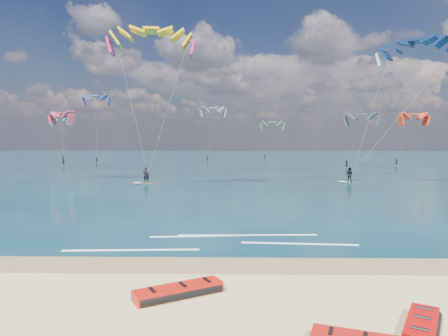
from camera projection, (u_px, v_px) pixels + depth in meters
The scene contains 9 objects.
ground at pixel (221, 180), 53.46m from camera, with size 320.00×320.00×0.00m, color tan.
wet_sand_strip at pixel (197, 264), 16.55m from camera, with size 320.00×2.40×0.01m, color brown.
sea at pixel (227, 159), 117.30m from camera, with size 320.00×200.00×0.04m, color #08272F.
packed_kite_left at pixel (179, 296), 13.19m from camera, with size 3.18×1.12×0.41m, color red, non-canonical shape.
packed_kite_right at pixel (422, 331), 10.73m from camera, with size 2.43×1.08×0.39m, color #B90907, non-canonical shape.
kitesurfer_main at pixel (149, 97), 45.18m from camera, with size 10.01×6.28×18.95m.
kitesurfer_far at pixel (383, 108), 45.92m from camera, with size 12.01×9.79×17.52m.
shoreline_foam at pixel (221, 241), 20.34m from camera, with size 14.12×3.65×0.01m.
distant_kites at pixel (193, 138), 90.20m from camera, with size 89.41×40.20×15.20m.
Camera 1 is at (1.44, -13.22, 5.10)m, focal length 32.00 mm.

